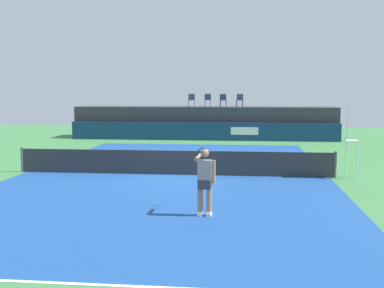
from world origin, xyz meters
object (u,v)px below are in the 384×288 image
spectator_chair_left (208,99)px  net_post_far (335,165)px  spectator_chair_far_left (192,100)px  spectator_chair_center (223,100)px  umpire_chair (349,136)px  tennis_player (205,179)px  spectator_chair_right (240,100)px  net_post_near (22,160)px  tennis_ball (49,167)px

spectator_chair_left → net_post_far: 16.79m
spectator_chair_far_left → spectator_chair_center: (2.20, -0.07, 0.00)m
umpire_chair → tennis_player: bearing=-128.6°
spectator_chair_right → net_post_near: (-8.62, -15.08, -2.19)m
spectator_chair_left → spectator_chair_center: 1.21m
spectator_chair_center → umpire_chair: 15.98m
spectator_chair_right → tennis_player: bearing=-91.8°
spectator_chair_left → net_post_near: bearing=-112.3°
tennis_player → net_post_far: bearing=54.1°
umpire_chair → spectator_chair_center: bearing=109.8°
net_post_near → tennis_player: 10.06m
spectator_chair_far_left → spectator_chair_left: (1.10, 0.43, 0.00)m
spectator_chair_center → tennis_ball: size_ratio=13.06×
spectator_chair_center → net_post_near: bearing=-116.4°
umpire_chair → tennis_ball: (-12.18, 0.93, -1.55)m
spectator_chair_left → net_post_far: (6.03, -15.52, -2.19)m
spectator_chair_center → net_post_far: spectator_chair_center is taller
net_post_near → tennis_ball: size_ratio=14.71×
spectator_chair_far_left → net_post_far: bearing=-64.7°
net_post_near → tennis_player: (7.95, -6.14, 0.46)m
spectator_chair_right → umpire_chair: 15.69m
net_post_far → tennis_player: size_ratio=0.56×
spectator_chair_far_left → umpire_chair: (7.61, -15.07, -1.11)m
spectator_chair_center → net_post_far: bearing=-71.8°
tennis_ball → tennis_player: bearing=-44.4°
spectator_chair_right → net_post_far: 15.70m
spectator_chair_far_left → tennis_player: size_ratio=0.50×
spectator_chair_far_left → spectator_chair_center: same height
spectator_chair_right → net_post_far: spectator_chair_right is taller
spectator_chair_left → tennis_player: 21.79m
net_post_far → tennis_player: 7.60m
spectator_chair_left → spectator_chair_center: size_ratio=1.00×
spectator_chair_far_left → umpire_chair: 16.92m
spectator_chair_far_left → spectator_chair_center: size_ratio=1.00×
spectator_chair_center → tennis_player: spectator_chair_center is taller
spectator_chair_left → net_post_near: spectator_chair_left is taller
spectator_chair_center → spectator_chair_right: (1.15, 0.05, 0.00)m
tennis_ball → umpire_chair: bearing=-4.4°
tennis_player → tennis_ball: 10.19m
spectator_chair_center → tennis_ball: bearing=-115.7°
spectator_chair_center → tennis_ball: 15.83m
spectator_chair_left → umpire_chair: bearing=-67.2°
spectator_chair_far_left → net_post_near: spectator_chair_far_left is taller
net_post_far → tennis_ball: bearing=175.3°
umpire_chair → spectator_chair_far_left: bearing=116.8°
umpire_chair → tennis_player: size_ratio=1.56×
spectator_chair_center → net_post_far: 15.96m
spectator_chair_right → tennis_ball: size_ratio=13.06×
net_post_near → tennis_ball: bearing=53.7°
umpire_chair → net_post_near: size_ratio=2.76×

